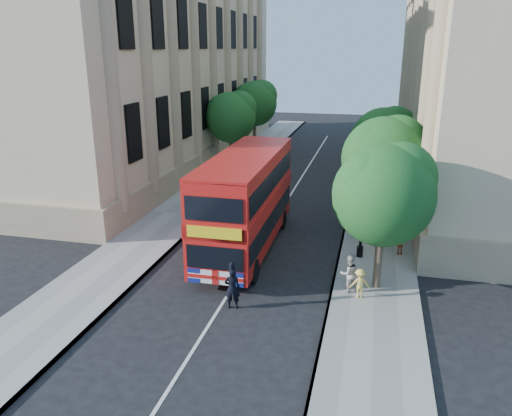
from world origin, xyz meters
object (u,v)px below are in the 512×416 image
Objects in this scene: box_van at (232,192)px; police_constable at (232,288)px; lamp_post at (363,208)px; woman_pedestrian at (349,273)px; double_decker_bus at (246,199)px.

police_constable is at bearing -75.89° from box_van.
lamp_post reaches higher than woman_pedestrian.
box_van is at bearing 112.56° from double_decker_bus.
police_constable is (0.98, -5.81, -1.75)m from double_decker_bus.
woman_pedestrian is (-0.30, -3.66, -1.62)m from lamp_post.
lamp_post is 9.75m from box_van.
double_decker_bus is 6.57× the size of woman_pedestrian.
lamp_post reaches higher than box_van.
double_decker_bus is at bearing -69.27° from box_van.
lamp_post is 4.02m from woman_pedestrian.
double_decker_bus is 6.17× the size of police_constable.
lamp_post is 5.50m from double_decker_bus.
police_constable is (-4.52, -5.88, -1.69)m from lamp_post.
double_decker_bus is at bearing -94.57° from police_constable.
double_decker_bus is 6.27m from box_van.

